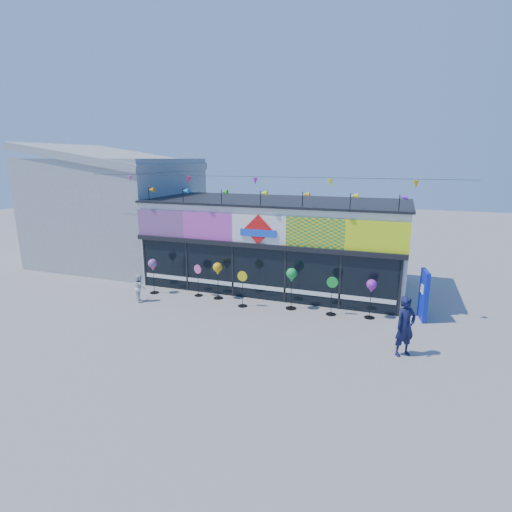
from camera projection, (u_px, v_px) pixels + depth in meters
The scene contains 13 objects.
ground at pixel (227, 329), 14.42m from camera, with size 80.00×80.00×0.00m, color gray.
kite_shop at pixel (276, 242), 19.37m from camera, with size 16.00×5.70×5.31m.
neighbour_building at pixel (118, 208), 23.35m from camera, with size 8.18×7.20×6.87m.
blue_sign at pixel (424, 295), 15.13m from camera, with size 0.30×0.97×1.92m.
spinner_0 at pixel (153, 266), 18.00m from camera, with size 0.41×0.41×1.61m.
spinner_1 at pixel (198, 279), 17.76m from camera, with size 0.40×0.37×1.44m.
spinner_2 at pixel (218, 270), 17.30m from camera, with size 0.41×0.41×1.63m.
spinner_3 at pixel (242, 288), 16.47m from camera, with size 0.43×0.39×1.52m.
spinner_4 at pixel (292, 276), 16.07m from camera, with size 0.44×0.44×1.73m.
spinner_5 at pixel (332, 295), 15.58m from camera, with size 0.44×0.40×1.55m.
spinner_6 at pixel (371, 287), 15.15m from camera, with size 0.39×0.39×1.55m.
adult_man at pixel (405, 326), 12.32m from camera, with size 0.70×0.46×1.92m, color #111537.
child at pixel (140, 288), 17.16m from camera, with size 0.58×0.34×1.20m, color silver.
Camera 1 is at (5.52, -12.23, 5.99)m, focal length 28.00 mm.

